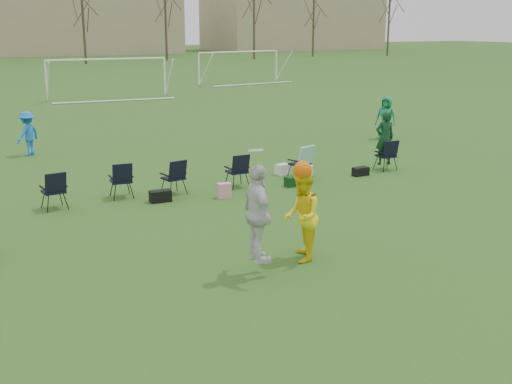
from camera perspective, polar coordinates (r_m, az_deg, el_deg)
ground at (r=11.13m, az=10.28°, el=-9.31°), size 260.00×260.00×0.00m
fielder_blue at (r=23.91m, az=-19.64°, el=4.92°), size 1.13×1.10×1.55m
fielder_green_far at (r=26.44m, az=11.48°, el=6.50°), size 0.92×0.99×1.70m
center_contest at (r=12.01m, az=2.44°, el=-1.99°), size 1.90×1.43×2.38m
sideline_setup at (r=18.39m, az=-0.28°, el=2.30°), size 10.87×2.01×1.86m
goal_mid at (r=41.37m, az=-13.10°, el=10.77°), size 7.40×0.63×2.46m
goal_right at (r=51.18m, az=-1.51°, el=11.82°), size 7.35×1.14×2.46m
building_row at (r=104.80m, az=-20.93°, el=14.58°), size 126.00×16.00×13.00m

